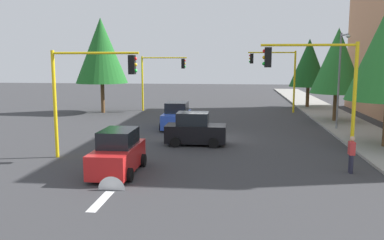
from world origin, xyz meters
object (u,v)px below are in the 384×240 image
traffic_signal_far_right (160,72)px  street_lamp_curbside (341,71)px  car_black (195,130)px  traffic_signal_near_left (318,79)px  tree_opposite_side (101,51)px  traffic_signal_near_right (88,82)px  pedestrian_crossing (351,153)px  traffic_signal_far_left (276,69)px  tree_roadside_far (309,63)px  tree_roadside_mid (338,61)px  car_red (118,153)px  car_blue (177,117)px

traffic_signal_far_right → street_lamp_curbside: size_ratio=0.78×
street_lamp_curbside → car_black: bearing=-60.1°
traffic_signal_near_left → tree_opposite_side: (-18.00, -16.74, 1.77)m
traffic_signal_near_right → tree_opposite_side: bearing=-163.5°
pedestrian_crossing → traffic_signal_far_right: bearing=-149.2°
traffic_signal_far_left → tree_roadside_far: size_ratio=0.81×
traffic_signal_far_left → traffic_signal_near_right: (20.00, -11.43, -0.24)m
traffic_signal_near_right → tree_roadside_far: 28.41m
tree_roadside_mid → pedestrian_crossing: bearing=-10.6°
traffic_signal_far_left → pedestrian_crossing: size_ratio=3.51×
car_red → car_black: same height
traffic_signal_far_right → traffic_signal_near_left: size_ratio=0.92×
traffic_signal_far_right → tree_roadside_mid: size_ratio=0.71×
traffic_signal_far_left → car_red: traffic_signal_far_left is taller
traffic_signal_near_left → pedestrian_crossing: (1.45, 1.36, -3.29)m
tree_roadside_mid → pedestrian_crossing: 16.25m
traffic_signal_far_right → pedestrian_crossing: bearing=30.8°
tree_opposite_side → pedestrian_crossing: tree_opposite_side is taller
traffic_signal_near_left → traffic_signal_near_right: bearing=-90.0°
tree_opposite_side → tree_roadside_mid: bearing=79.2°
tree_roadside_far → traffic_signal_far_right: bearing=-75.2°
traffic_signal_far_left → car_black: size_ratio=1.64×
tree_roadside_far → traffic_signal_near_left: bearing=-8.9°
traffic_signal_near_left → car_black: traffic_signal_near_left is taller
traffic_signal_far_right → car_black: size_ratio=1.51×
tree_opposite_side → pedestrian_crossing: (19.45, 18.10, -5.06)m
tree_roadside_mid → car_blue: (4.36, -12.52, -4.13)m
tree_roadside_mid → car_black: tree_roadside_mid is taller
car_red → car_black: bearing=156.2°
tree_roadside_mid → tree_opposite_side: bearing=-100.8°
traffic_signal_far_left → traffic_signal_near_left: bearing=-0.0°
traffic_signal_near_left → street_lamp_curbside: bearing=160.2°
traffic_signal_far_left → tree_roadside_mid: size_ratio=0.78×
traffic_signal_near_left → tree_roadside_mid: size_ratio=0.78×
car_blue → car_black: size_ratio=1.11×
street_lamp_curbside → tree_roadside_mid: bearing=169.7°
tree_roadside_far → pedestrian_crossing: tree_roadside_far is taller
traffic_signal_near_right → pedestrian_crossing: 13.22m
traffic_signal_far_left → car_black: 17.52m
tree_roadside_far → tree_roadside_mid: tree_roadside_mid is taller
car_black → tree_roadside_far: bearing=153.3°
traffic_signal_far_right → tree_roadside_far: 15.71m
traffic_signal_far_right → traffic_signal_near_left: bearing=29.7°
traffic_signal_near_left → car_blue: traffic_signal_near_left is taller
street_lamp_curbside → tree_roadside_far: size_ratio=0.96×
tree_roadside_far → car_black: size_ratio=2.02×
pedestrian_crossing → tree_roadside_far: bearing=174.6°
traffic_signal_far_left → car_blue: 13.66m
pedestrian_crossing → car_red: bearing=-84.2°
traffic_signal_near_right → traffic_signal_near_left: 11.43m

